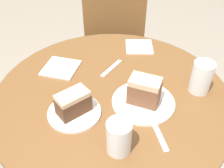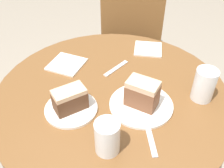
# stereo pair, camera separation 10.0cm
# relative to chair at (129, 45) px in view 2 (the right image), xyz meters

# --- Properties ---
(table) EXTENTS (0.92, 0.92, 0.75)m
(table) POSITION_rel_chair_xyz_m (0.04, -0.81, 0.10)
(table) COLOR brown
(table) RESTS_ON ground_plane
(chair) EXTENTS (0.47, 0.42, 0.90)m
(chair) POSITION_rel_chair_xyz_m (0.00, 0.00, 0.00)
(chair) COLOR brown
(chair) RESTS_ON ground_plane
(plate_near) EXTENTS (0.23, 0.23, 0.01)m
(plate_near) POSITION_rel_chair_xyz_m (0.16, -0.86, 0.28)
(plate_near) COLOR white
(plate_near) RESTS_ON table
(plate_far) EXTENTS (0.19, 0.19, 0.01)m
(plate_far) POSITION_rel_chair_xyz_m (-0.08, -0.93, 0.28)
(plate_far) COLOR white
(plate_far) RESTS_ON table
(cake_slice_near) EXTENTS (0.13, 0.10, 0.10)m
(cake_slice_near) POSITION_rel_chair_xyz_m (0.16, -0.86, 0.34)
(cake_slice_near) COLOR brown
(cake_slice_near) RESTS_ON plate_near
(cake_slice_far) EXTENTS (0.13, 0.13, 0.08)m
(cake_slice_far) POSITION_rel_chair_xyz_m (-0.08, -0.93, 0.33)
(cake_slice_far) COLOR brown
(cake_slice_far) RESTS_ON plate_far
(glass_lemonade) EXTENTS (0.08, 0.08, 0.12)m
(glass_lemonade) POSITION_rel_chair_xyz_m (0.08, -1.07, 0.33)
(glass_lemonade) COLOR silver
(glass_lemonade) RESTS_ON table
(glass_water) EXTENTS (0.08, 0.08, 0.13)m
(glass_water) POSITION_rel_chair_xyz_m (0.38, -0.77, 0.33)
(glass_water) COLOR silver
(glass_water) RESTS_ON table
(napkin_stack) EXTENTS (0.17, 0.17, 0.01)m
(napkin_stack) POSITION_rel_chair_xyz_m (-0.19, -0.67, 0.28)
(napkin_stack) COLOR silver
(napkin_stack) RESTS_ON table
(fork) EXTENTS (0.06, 0.17, 0.00)m
(fork) POSITION_rel_chair_xyz_m (0.21, -1.00, 0.28)
(fork) COLOR silver
(fork) RESTS_ON table
(spoon) EXTENTS (0.09, 0.13, 0.00)m
(spoon) POSITION_rel_chair_xyz_m (0.03, -0.66, 0.28)
(spoon) COLOR silver
(spoon) RESTS_ON table
(napkin_side) EXTENTS (0.13, 0.13, 0.01)m
(napkin_side) POSITION_rel_chair_xyz_m (0.15, -0.48, 0.28)
(napkin_side) COLOR silver
(napkin_side) RESTS_ON table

